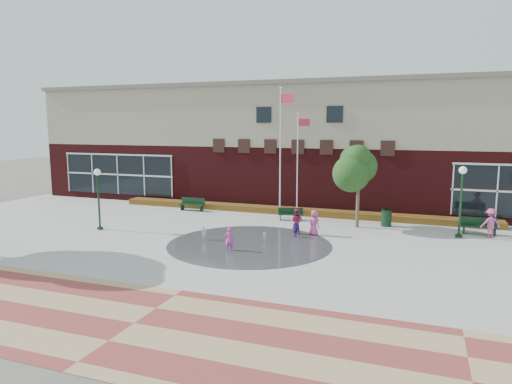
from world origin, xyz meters
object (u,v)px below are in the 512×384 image
(flagpole_left, at_px, (281,146))
(bench_left, at_px, (192,207))
(child_splash, at_px, (229,239))
(trash_can, at_px, (386,218))
(flagpole_right, at_px, (298,159))

(flagpole_left, relative_size, bench_left, 4.57)
(flagpole_left, relative_size, child_splash, 7.31)
(trash_can, bearing_deg, flagpole_right, 168.46)
(flagpole_left, height_order, trash_can, flagpole_left)
(flagpole_right, distance_m, trash_can, 6.83)
(flagpole_right, relative_size, child_splash, 5.94)
(flagpole_right, height_order, trash_can, flagpole_right)
(flagpole_right, xyz_separation_m, child_splash, (-0.93, -9.41, -3.27))
(child_splash, bearing_deg, bench_left, -70.33)
(trash_can, distance_m, child_splash, 10.65)
(trash_can, relative_size, child_splash, 0.92)
(flagpole_right, distance_m, child_splash, 10.00)
(flagpole_right, xyz_separation_m, bench_left, (-7.59, -0.68, -3.55))
(trash_can, bearing_deg, flagpole_left, 178.41)
(flagpole_left, xyz_separation_m, flagpole_right, (0.89, 1.01, -0.87))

